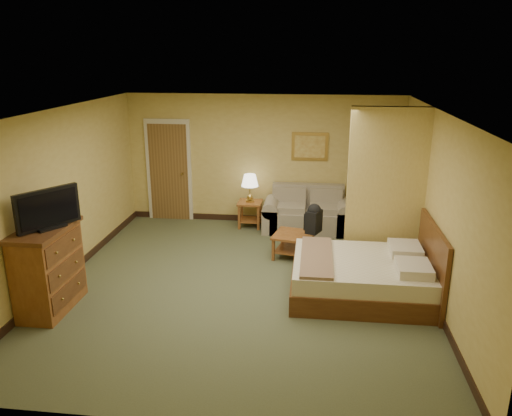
# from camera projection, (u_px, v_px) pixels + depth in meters

# --- Properties ---
(floor) EXTENTS (6.00, 6.00, 0.00)m
(floor) POSITION_uv_depth(u_px,v_px,m) (242.00, 285.00, 7.56)
(floor) COLOR #4D5436
(floor) RESTS_ON ground
(ceiling) EXTENTS (6.00, 6.00, 0.00)m
(ceiling) POSITION_uv_depth(u_px,v_px,m) (241.00, 112.00, 6.79)
(ceiling) COLOR white
(ceiling) RESTS_ON back_wall
(back_wall) EXTENTS (5.50, 0.02, 2.60)m
(back_wall) POSITION_uv_depth(u_px,v_px,m) (263.00, 160.00, 10.02)
(back_wall) COLOR tan
(back_wall) RESTS_ON floor
(left_wall) EXTENTS (0.02, 6.00, 2.60)m
(left_wall) POSITION_uv_depth(u_px,v_px,m) (60.00, 197.00, 7.49)
(left_wall) COLOR tan
(left_wall) RESTS_ON floor
(right_wall) EXTENTS (0.02, 6.00, 2.60)m
(right_wall) POSITION_uv_depth(u_px,v_px,m) (439.00, 210.00, 6.86)
(right_wall) COLOR tan
(right_wall) RESTS_ON floor
(partition) EXTENTS (1.20, 0.15, 2.60)m
(partition) POSITION_uv_depth(u_px,v_px,m) (386.00, 191.00, 7.81)
(partition) COLOR tan
(partition) RESTS_ON floor
(door) EXTENTS (0.94, 0.16, 2.10)m
(door) POSITION_uv_depth(u_px,v_px,m) (169.00, 171.00, 10.28)
(door) COLOR beige
(door) RESTS_ON floor
(baseboard) EXTENTS (5.50, 0.02, 0.12)m
(baseboard) POSITION_uv_depth(u_px,v_px,m) (263.00, 219.00, 10.38)
(baseboard) COLOR black
(baseboard) RESTS_ON floor
(loveseat) EXTENTS (1.73, 0.80, 0.87)m
(loveseat) POSITION_uv_depth(u_px,v_px,m) (307.00, 216.00, 9.81)
(loveseat) COLOR gray
(loveseat) RESTS_ON floor
(side_table) EXTENTS (0.48, 0.48, 0.52)m
(side_table) POSITION_uv_depth(u_px,v_px,m) (250.00, 210.00, 10.00)
(side_table) COLOR brown
(side_table) RESTS_ON floor
(table_lamp) EXTENTS (0.34, 0.34, 0.56)m
(table_lamp) POSITION_uv_depth(u_px,v_px,m) (250.00, 181.00, 9.82)
(table_lamp) COLOR #AD8F3F
(table_lamp) RESTS_ON side_table
(coffee_table) EXTENTS (0.76, 0.76, 0.41)m
(coffee_table) POSITION_uv_depth(u_px,v_px,m) (293.00, 240.00, 8.53)
(coffee_table) COLOR brown
(coffee_table) RESTS_ON floor
(wall_picture) EXTENTS (0.71, 0.04, 0.56)m
(wall_picture) POSITION_uv_depth(u_px,v_px,m) (310.00, 147.00, 9.80)
(wall_picture) COLOR #B78E3F
(wall_picture) RESTS_ON back_wall
(dresser) EXTENTS (0.58, 1.10, 1.18)m
(dresser) POSITION_uv_depth(u_px,v_px,m) (49.00, 269.00, 6.69)
(dresser) COLOR brown
(dresser) RESTS_ON floor
(tv) EXTENTS (0.52, 0.76, 0.53)m
(tv) POSITION_uv_depth(u_px,v_px,m) (48.00, 210.00, 6.43)
(tv) COLOR black
(tv) RESTS_ON dresser
(bed) EXTENTS (1.99, 1.69, 1.09)m
(bed) POSITION_uv_depth(u_px,v_px,m) (366.00, 276.00, 7.17)
(bed) COLOR #4F2912
(bed) RESTS_ON floor
(backpack) EXTENTS (0.29, 0.33, 0.49)m
(backpack) POSITION_uv_depth(u_px,v_px,m) (314.00, 217.00, 8.14)
(backpack) COLOR black
(backpack) RESTS_ON bed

